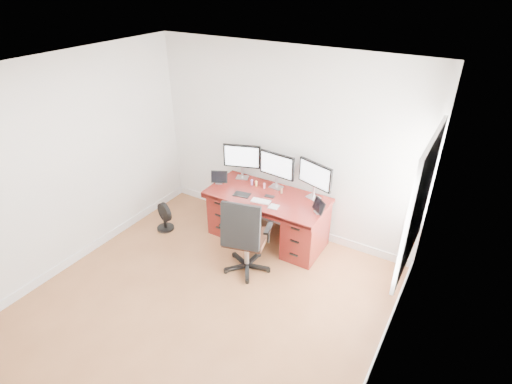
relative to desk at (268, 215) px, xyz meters
The scene contains 19 objects.
ground 1.87m from the desk, 90.00° to the right, with size 4.50×4.50×0.00m, color #925C38.
back_wall 1.04m from the desk, 90.00° to the left, with size 4.00×0.10×2.70m, color white.
right_wall 2.80m from the desk, 40.79° to the right, with size 0.10×4.50×2.70m.
desk is the anchor object (origin of this frame).
office_chair 0.79m from the desk, 82.00° to the right, with size 0.73×0.73×1.12m.
floor_fan 1.59m from the desk, 157.80° to the right, with size 0.31×0.26×0.44m.
monitor_left 0.93m from the desk, 157.68° to the left, with size 0.53×0.22×0.53m.
monitor_center 0.72m from the desk, 90.03° to the left, with size 0.55×0.15×0.53m.
monitor_right 0.93m from the desk, 22.31° to the left, with size 0.53×0.20×0.53m.
tablet_left 0.90m from the desk, behind, with size 0.24×0.17×0.19m.
tablet_right 0.90m from the desk, ahead, with size 0.23×0.20×0.19m.
keyboard 0.42m from the desk, 86.64° to the right, with size 0.26×0.11×0.01m, color white.
trackpad 0.49m from the desk, 48.06° to the right, with size 0.12×0.12×0.01m, color silver.
drawing_tablet 0.51m from the desk, 146.97° to the right, with size 0.23×0.15×0.01m, color black.
phone 0.36m from the desk, 42.54° to the right, with size 0.14×0.07×0.01m, color black.
figurine_purple 0.54m from the desk, 160.54° to the left, with size 0.04×0.04×0.09m.
figurine_orange 0.49m from the desk, 155.76° to the left, with size 0.04×0.04×0.09m.
figurine_pink 0.44m from the desk, 137.89° to the left, with size 0.04×0.04×0.09m.
figurine_brown 0.44m from the desk, 39.31° to the left, with size 0.04×0.04×0.09m.
Camera 1 is at (2.32, -2.39, 3.54)m, focal length 28.00 mm.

